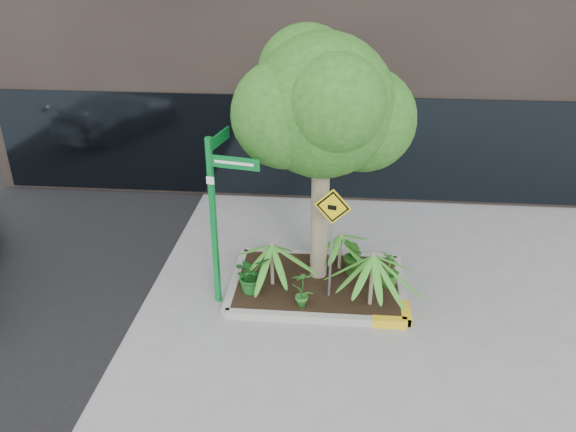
{
  "coord_description": "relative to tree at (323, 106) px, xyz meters",
  "views": [
    {
      "loc": [
        0.45,
        -8.86,
        6.03
      ],
      "look_at": [
        -0.36,
        0.2,
        1.57
      ],
      "focal_mm": 35.0,
      "sensor_mm": 36.0,
      "label": 1
    }
  ],
  "objects": [
    {
      "name": "shrub_b",
      "position": [
        1.34,
        -0.31,
        -3.01
      ],
      "size": [
        0.51,
        0.51,
        0.7
      ],
      "primitive_type": "imported",
      "rotation": [
        0.0,
        0.0,
        1.93
      ],
      "color": "#2B5F1C",
      "rests_on": "planter"
    },
    {
      "name": "planter",
      "position": [
        0.03,
        -0.3,
        -3.41
      ],
      "size": [
        3.35,
        2.36,
        0.15
      ],
      "color": "#9E9E99",
      "rests_on": "ground"
    },
    {
      "name": "palm_back",
      "position": [
        0.41,
        0.25,
        -2.62
      ],
      "size": [
        0.89,
        0.89,
        0.98
      ],
      "color": "gray",
      "rests_on": "ground"
    },
    {
      "name": "shrub_d",
      "position": [
        0.68,
        0.04,
        -2.94
      ],
      "size": [
        0.58,
        0.58,
        0.83
      ],
      "primitive_type": "imported",
      "rotation": [
        0.0,
        0.0,
        5.03
      ],
      "color": "#28621C",
      "rests_on": "planter"
    },
    {
      "name": "palm_front",
      "position": [
        0.97,
        -0.93,
        -2.36
      ],
      "size": [
        1.2,
        1.2,
        1.34
      ],
      "color": "gray",
      "rests_on": "ground"
    },
    {
      "name": "tree",
      "position": [
        0.0,
        0.0,
        0.0
      ],
      "size": [
        3.2,
        2.84,
        4.8
      ],
      "color": "gray",
      "rests_on": "ground"
    },
    {
      "name": "cattle_sign",
      "position": [
        0.24,
        -0.71,
        -1.92
      ],
      "size": [
        0.64,
        0.17,
        2.13
      ],
      "rotation": [
        0.0,
        0.0,
        -0.22
      ],
      "color": "slate",
      "rests_on": "ground"
    },
    {
      "name": "shrub_a",
      "position": [
        -1.21,
        -0.71,
        -2.99
      ],
      "size": [
        0.92,
        0.92,
        0.73
      ],
      "primitive_type": "imported",
      "rotation": [
        0.0,
        0.0,
        0.74
      ],
      "color": "#1B5E1F",
      "rests_on": "planter"
    },
    {
      "name": "shrub_c",
      "position": [
        -0.24,
        -1.12,
        -2.98
      ],
      "size": [
        0.46,
        0.46,
        0.76
      ],
      "primitive_type": "imported",
      "rotation": [
        0.0,
        0.0,
        3.3
      ],
      "color": "#25651F",
      "rests_on": "planter"
    },
    {
      "name": "ground",
      "position": [
        -0.2,
        -0.57,
        -3.51
      ],
      "size": [
        80.0,
        80.0,
        0.0
      ],
      "primitive_type": "plane",
      "color": "gray",
      "rests_on": "ground"
    },
    {
      "name": "street_sign_post",
      "position": [
        -1.74,
        -0.82,
        -1.54
      ],
      "size": [
        0.93,
        1.05,
        3.18
      ],
      "rotation": [
        0.0,
        0.0,
        -0.2
      ],
      "color": "#0B7C2E",
      "rests_on": "ground"
    },
    {
      "name": "palm_left",
      "position": [
        -0.85,
        -0.43,
        -2.52
      ],
      "size": [
        1.01,
        1.01,
        1.12
      ],
      "color": "gray",
      "rests_on": "ground"
    }
  ]
}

